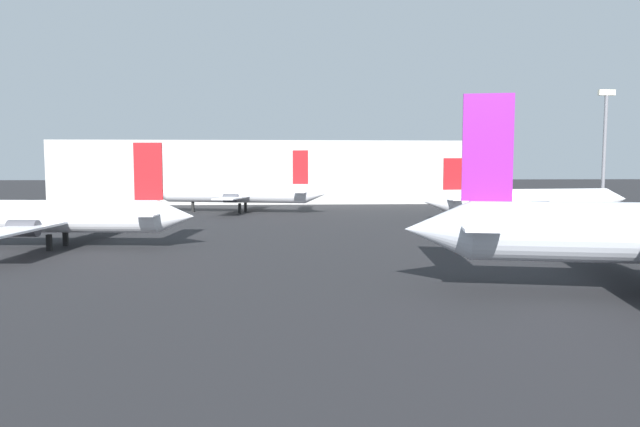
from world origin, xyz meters
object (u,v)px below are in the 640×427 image
Objects in this scene: airplane_distant at (48,216)px; light_mast_right at (604,146)px; airplane_far_left at (527,200)px; airplane_far_right at (237,193)px.

light_mast_right is at bearing -156.03° from airplane_distant.
light_mast_right is (14.19, 6.72, 7.30)m from airplane_far_left.
airplane_far_left is 0.98× the size of airplane_far_right.
airplane_distant is 73.35m from light_mast_right.
airplane_far_right is at bearing 143.91° from airplane_far_left.
light_mast_right reaches higher than airplane_far_right.
airplane_far_right is at bearing 164.43° from light_mast_right.
airplane_far_right is 1.63× the size of light_mast_right.
airplane_far_right reaches higher than airplane_distant.
airplane_distant is 0.94× the size of airplane_far_right.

